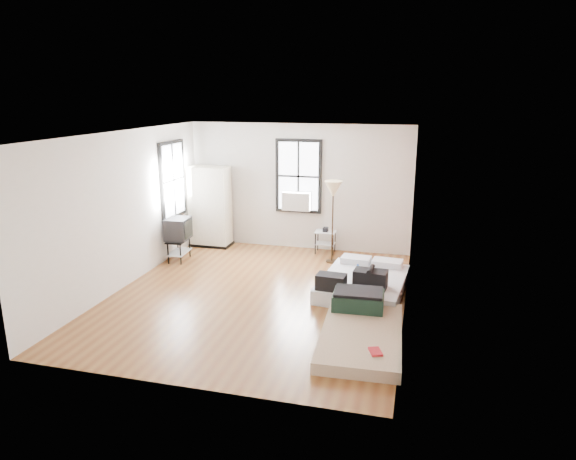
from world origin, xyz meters
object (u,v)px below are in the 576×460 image
(side_table, at_px, (325,236))
(mattress_main, at_px, (363,282))
(mattress_bare, at_px, (361,326))
(floor_lamp, at_px, (333,193))
(tv_stand, at_px, (178,230))
(wardrobe, at_px, (210,207))

(side_table, bearing_deg, mattress_main, -62.50)
(mattress_main, xyz_separation_m, mattress_bare, (0.17, -1.75, -0.03))
(floor_lamp, bearing_deg, mattress_bare, -72.90)
(tv_stand, bearing_deg, mattress_bare, -36.31)
(mattress_main, bearing_deg, mattress_bare, -79.61)
(mattress_bare, relative_size, wardrobe, 1.19)
(mattress_bare, distance_m, floor_lamp, 3.63)
(wardrobe, xyz_separation_m, side_table, (2.67, 0.07, -0.53))
(side_table, bearing_deg, mattress_bare, -71.94)
(mattress_bare, height_order, floor_lamp, floor_lamp)
(side_table, height_order, tv_stand, tv_stand)
(side_table, xyz_separation_m, floor_lamp, (0.25, -0.58, 1.08))
(wardrobe, height_order, tv_stand, wardrobe)
(side_table, relative_size, tv_stand, 0.64)
(side_table, bearing_deg, wardrobe, -178.50)
(floor_lamp, bearing_deg, side_table, 113.21)
(mattress_bare, xyz_separation_m, tv_stand, (-4.13, 2.52, 0.51))
(floor_lamp, bearing_deg, tv_stand, -167.37)
(floor_lamp, xyz_separation_m, tv_stand, (-3.14, -0.70, -0.82))
(wardrobe, relative_size, floor_lamp, 1.07)
(mattress_main, height_order, floor_lamp, floor_lamp)
(mattress_bare, xyz_separation_m, side_table, (-1.24, 3.81, 0.25))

